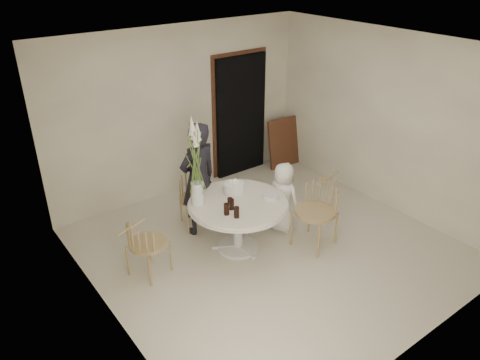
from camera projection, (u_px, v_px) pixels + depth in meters
ground at (269, 247)px, 6.45m from camera, size 4.50×4.50×0.00m
room_shell at (273, 138)px, 5.72m from camera, size 4.50×4.50×4.50m
doorway at (241, 116)px, 8.15m from camera, size 1.00×0.10×2.10m
door_trim at (239, 112)px, 8.15m from camera, size 1.12×0.03×2.22m
table at (238, 209)px, 6.16m from camera, size 1.33×1.33×0.73m
picture_frame at (284, 142)px, 8.65m from camera, size 0.69×0.23×0.90m
chair_far at (194, 189)px, 6.82m from camera, size 0.54×0.57×0.83m
chair_right at (321, 202)px, 6.33m from camera, size 0.63×0.60×0.96m
chair_left at (141, 242)px, 5.63m from camera, size 0.58×0.56×0.83m
girl at (198, 179)px, 6.48m from camera, size 0.65×0.47×1.65m
boy at (283, 197)px, 6.64m from camera, size 0.45×0.58×1.05m
birthday_cake at (234, 188)px, 6.31m from camera, size 0.28×0.28×0.18m
cola_tumbler_a at (227, 209)px, 5.79m from camera, size 0.08×0.08×0.15m
cola_tumbler_b at (237, 212)px, 5.73m from camera, size 0.07×0.07×0.14m
cola_tumbler_c at (230, 203)px, 5.93m from camera, size 0.07×0.07×0.15m
cola_tumbler_d at (232, 204)px, 5.91m from camera, size 0.08×0.08×0.14m
plate_stack at (271, 196)px, 6.19m from camera, size 0.28×0.28×0.05m
flower_vase at (196, 164)px, 5.81m from camera, size 0.16×0.16×1.21m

